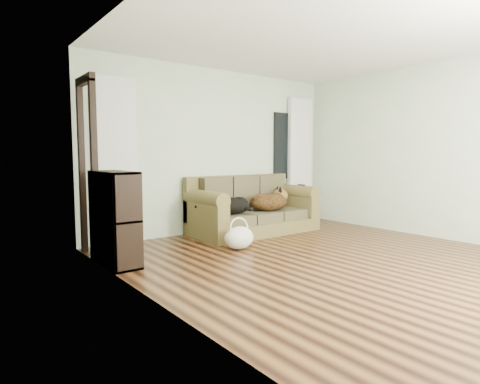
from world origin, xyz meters
TOP-DOWN VIEW (x-y plane):
  - floor at (0.00, 0.00)m, footprint 5.00×5.00m
  - ceiling at (0.00, 0.00)m, footprint 5.00×5.00m
  - wall_back at (0.00, 2.50)m, footprint 4.50×0.04m
  - wall_left at (-2.25, 0.00)m, footprint 0.04×5.00m
  - wall_right at (2.25, 0.00)m, footprint 0.04×5.00m
  - curtain_left at (-1.70, 2.42)m, footprint 0.55×0.08m
  - curtain_right at (1.80, 2.42)m, footprint 0.55×0.08m
  - window_pane at (1.45, 2.47)m, footprint 0.50×0.03m
  - door_casing at (-2.20, 2.05)m, footprint 0.07×0.60m
  - sofa at (0.34, 1.98)m, footprint 2.04×0.88m
  - dog_black_lab at (-0.20, 1.96)m, footprint 0.74×0.70m
  - dog_shepherd at (0.58, 1.88)m, footprint 0.72×0.53m
  - tv_remote at (1.28, 1.85)m, footprint 0.11×0.20m
  - tote_bag at (-0.54, 1.21)m, footprint 0.51×0.46m
  - bookshelf at (-2.09, 1.49)m, footprint 0.41×0.87m

SIDE VIEW (x-z plane):
  - floor at x=0.00m, z-range 0.00..0.00m
  - tote_bag at x=-0.54m, z-range 0.01..0.31m
  - sofa at x=0.34m, z-range 0.03..0.87m
  - dog_black_lab at x=-0.20m, z-range 0.35..0.61m
  - dog_shepherd at x=0.58m, z-range 0.34..0.64m
  - bookshelf at x=-2.09m, z-range -0.03..1.03m
  - tv_remote at x=1.28m, z-range 0.72..0.74m
  - door_casing at x=-2.20m, z-range 0.00..2.10m
  - curtain_left at x=-1.70m, z-range 0.02..2.27m
  - curtain_right at x=1.80m, z-range 0.02..2.27m
  - wall_back at x=0.00m, z-range 0.00..2.60m
  - wall_left at x=-2.25m, z-range 0.00..2.60m
  - wall_right at x=2.25m, z-range 0.00..2.60m
  - window_pane at x=1.45m, z-range 0.80..2.00m
  - ceiling at x=0.00m, z-range 2.60..2.60m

